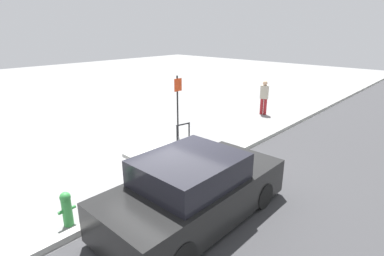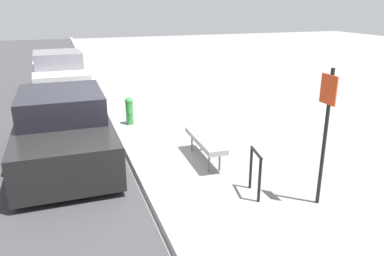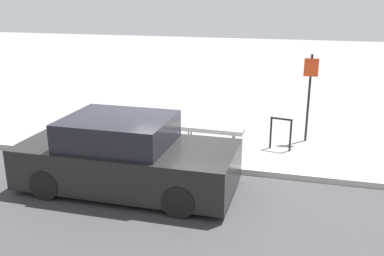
# 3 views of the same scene
# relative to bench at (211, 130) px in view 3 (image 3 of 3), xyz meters

# --- Properties ---
(ground_plane) EXTENTS (60.00, 60.00, 0.00)m
(ground_plane) POSITION_rel_bench_xyz_m (-0.59, -1.47, -0.47)
(ground_plane) COLOR gray
(curb) EXTENTS (60.00, 0.20, 0.13)m
(curb) POSITION_rel_bench_xyz_m (-0.59, -1.47, -0.40)
(curb) COLOR #A8A8A3
(curb) RESTS_ON ground_plane
(bench) EXTENTS (1.66, 0.47, 0.53)m
(bench) POSITION_rel_bench_xyz_m (0.00, 0.00, 0.00)
(bench) COLOR #515156
(bench) RESTS_ON ground_plane
(bike_rack) EXTENTS (0.55, 0.15, 0.83)m
(bike_rack) POSITION_rel_bench_xyz_m (1.71, 0.27, 0.04)
(bike_rack) COLOR black
(bike_rack) RESTS_ON ground_plane
(sign_post) EXTENTS (0.36, 0.08, 2.30)m
(sign_post) POSITION_rel_bench_xyz_m (2.32, 1.14, 0.92)
(sign_post) COLOR black
(sign_post) RESTS_ON ground_plane
(fire_hydrant) EXTENTS (0.36, 0.22, 0.77)m
(fire_hydrant) POSITION_rel_bench_xyz_m (-3.07, -1.05, -0.06)
(fire_hydrant) COLOR #338C3F
(fire_hydrant) RESTS_ON ground_plane
(parked_car_near) EXTENTS (4.26, 1.92, 1.47)m
(parked_car_near) POSITION_rel_bench_xyz_m (-1.11, -2.81, 0.20)
(parked_car_near) COLOR black
(parked_car_near) RESTS_ON ground_plane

